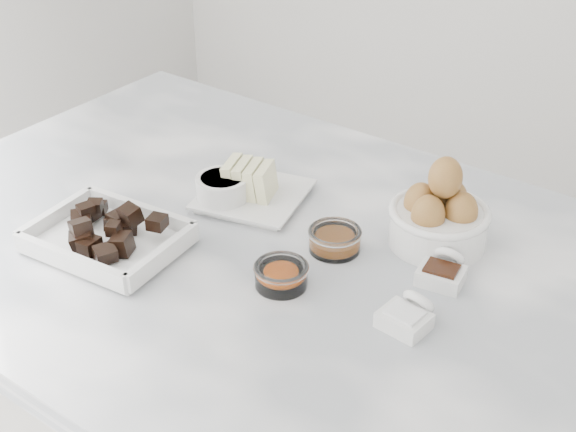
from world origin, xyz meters
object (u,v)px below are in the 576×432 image
at_px(chocolate_dish, 107,234).
at_px(sugar_ramekin, 222,190).
at_px(zest_bowl, 281,274).
at_px(butter_plate, 252,188).
at_px(honey_bowl, 335,239).
at_px(salt_spoon, 408,315).
at_px(vanilla_spoon, 443,270).
at_px(egg_bowl, 439,216).

relative_size(chocolate_dish, sugar_ramekin, 2.78).
bearing_deg(zest_bowl, butter_plate, 138.56).
bearing_deg(honey_bowl, chocolate_dish, -144.54).
bearing_deg(salt_spoon, butter_plate, 160.39).
distance_m(sugar_ramekin, zest_bowl, 0.23).
distance_m(butter_plate, vanilla_spoon, 0.34).
bearing_deg(butter_plate, honey_bowl, -11.95).
height_order(butter_plate, vanilla_spoon, butter_plate).
distance_m(zest_bowl, salt_spoon, 0.18).
bearing_deg(honey_bowl, egg_bowl, 43.25).
bearing_deg(salt_spoon, honey_bowl, 152.76).
height_order(honey_bowl, vanilla_spoon, vanilla_spoon).
height_order(vanilla_spoon, salt_spoon, same).
distance_m(chocolate_dish, honey_bowl, 0.33).
relative_size(butter_plate, zest_bowl, 2.55).
distance_m(sugar_ramekin, egg_bowl, 0.34).
height_order(egg_bowl, zest_bowl, egg_bowl).
height_order(butter_plate, egg_bowl, egg_bowl).
distance_m(egg_bowl, honey_bowl, 0.15).
distance_m(zest_bowl, vanilla_spoon, 0.22).
height_order(chocolate_dish, zest_bowl, chocolate_dish).
distance_m(butter_plate, egg_bowl, 0.30).
distance_m(butter_plate, honey_bowl, 0.19).
xyz_separation_m(zest_bowl, salt_spoon, (0.18, 0.03, -0.00)).
height_order(chocolate_dish, butter_plate, butter_plate).
bearing_deg(sugar_ramekin, salt_spoon, -12.90).
xyz_separation_m(zest_bowl, vanilla_spoon, (0.17, 0.14, -0.00)).
bearing_deg(vanilla_spoon, zest_bowl, -140.38).
bearing_deg(egg_bowl, zest_bowl, -119.03).
xyz_separation_m(sugar_ramekin, salt_spoon, (0.38, -0.09, -0.01)).
bearing_deg(vanilla_spoon, honey_bowl, -170.54).
distance_m(honey_bowl, zest_bowl, 0.11).
relative_size(honey_bowl, zest_bowl, 1.03).
bearing_deg(sugar_ramekin, honey_bowl, -0.15).
bearing_deg(zest_bowl, chocolate_dish, -163.45).
bearing_deg(sugar_ramekin, butter_plate, 54.06).
bearing_deg(egg_bowl, butter_plate, -167.58).
xyz_separation_m(butter_plate, egg_bowl, (0.29, 0.06, 0.02)).
relative_size(egg_bowl, honey_bowl, 1.88).
bearing_deg(butter_plate, chocolate_dish, -109.95).
height_order(egg_bowl, vanilla_spoon, egg_bowl).
relative_size(egg_bowl, salt_spoon, 1.90).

